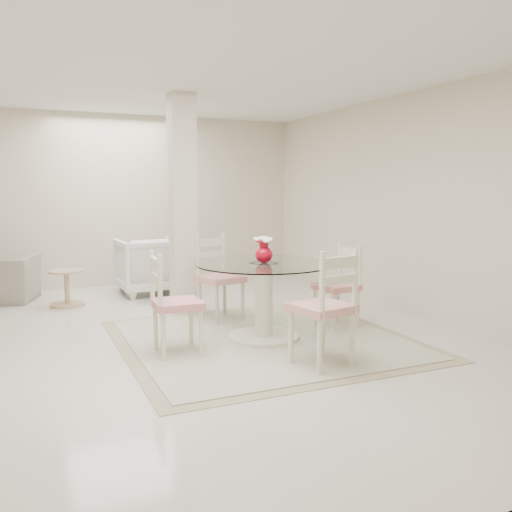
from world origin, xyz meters
name	(u,v)px	position (x,y,z in m)	size (l,w,h in m)	color
ground	(173,342)	(0.00, 0.00, 0.00)	(7.00, 7.00, 0.00)	beige
room_shell	(169,157)	(0.00, 0.00, 1.86)	(6.02, 7.02, 2.71)	beige
column	(183,205)	(0.50, 1.30, 1.35)	(0.30, 0.30, 2.70)	beige
area_rug	(264,339)	(0.88, -0.31, 0.01)	(2.88, 2.88, 0.02)	tan
dining_table	(264,301)	(0.88, -0.31, 0.41)	(1.39, 1.39, 0.80)	#F0E7C5
red_vase	(264,250)	(0.88, -0.31, 0.94)	(0.21, 0.19, 0.27)	#A8051A
dining_chair_east	(341,279)	(1.89, -0.17, 0.54)	(0.46, 0.46, 1.03)	beige
dining_chair_north	(217,271)	(0.73, 0.70, 0.59)	(0.55, 0.55, 1.12)	beige
dining_chair_west	(170,296)	(-0.13, -0.43, 0.57)	(0.44, 0.44, 1.08)	#F6EECA
dining_chair_south	(328,300)	(1.02, -1.32, 0.61)	(0.55, 0.55, 1.15)	#F4EAC8
armchair_white	(149,265)	(0.36, 2.66, 0.41)	(0.89, 0.91, 0.83)	white
side_table	(67,289)	(-0.84, 2.20, 0.22)	(0.46, 0.46, 0.48)	tan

